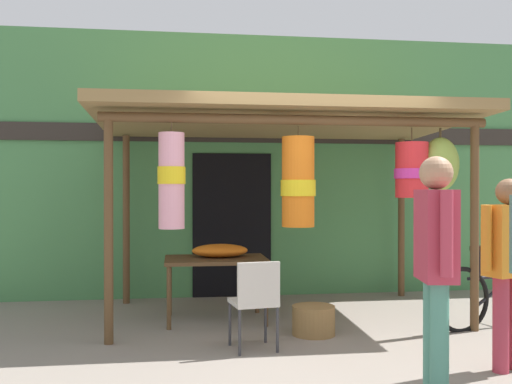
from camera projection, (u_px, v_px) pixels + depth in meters
The scene contains 10 objects.
ground_plane at pixel (309, 334), 5.96m from camera, with size 30.00×30.00×0.00m, color gray.
shop_facade at pixel (272, 166), 8.25m from camera, with size 11.56×0.29×3.67m.
market_stall_canopy at pixel (291, 134), 6.65m from camera, with size 4.29×2.51×2.44m.
display_table at pixel (216, 265), 6.57m from camera, with size 1.15×0.79×0.72m.
flower_heap_on_table at pixel (221, 250), 6.64m from camera, with size 0.64×0.45×0.15m.
folding_chair at pixel (255, 297), 5.34m from camera, with size 0.46×0.46×0.84m.
wicker_basket_by_table at pixel (314, 320), 5.94m from camera, with size 0.44×0.44×0.30m, color olive.
parked_bicycle at pixel (500, 295), 6.27m from camera, with size 1.71×0.55×0.92m.
vendor_in_orange at pixel (509, 258), 4.76m from camera, with size 0.57×0.33×1.59m.
shopper_by_bananas at pixel (436, 256), 4.07m from camera, with size 0.28×0.59×1.74m.
Camera 1 is at (-1.36, -5.82, 1.51)m, focal length 40.40 mm.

